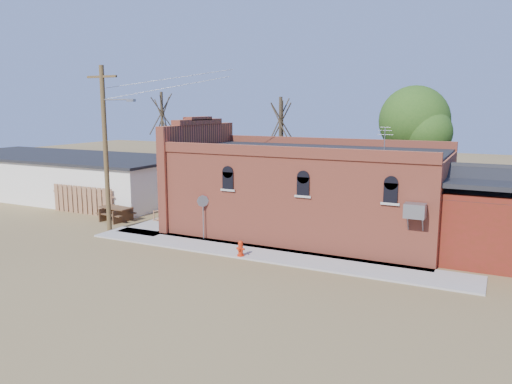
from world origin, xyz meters
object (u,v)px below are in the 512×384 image
at_px(stop_sign, 203,205).
at_px(trash_barrel, 178,218).
at_px(fire_hydrant, 241,248).
at_px(brick_bar, 303,191).
at_px(picnic_table, 116,212).
at_px(utility_pole, 106,145).

relative_size(stop_sign, trash_barrel, 2.88).
bearing_deg(fire_hydrant, brick_bar, 85.05).
bearing_deg(picnic_table, fire_hydrant, -10.93).
bearing_deg(utility_pole, fire_hydrant, -7.71).
xyz_separation_m(utility_pole, stop_sign, (5.76, 0.60, -2.92)).
height_order(brick_bar, trash_barrel, brick_bar).
bearing_deg(picnic_table, trash_barrel, 13.23).
bearing_deg(stop_sign, utility_pole, 161.64).
relative_size(utility_pole, fire_hydrant, 12.29).
height_order(trash_barrel, picnic_table, trash_barrel).
distance_m(fire_hydrant, trash_barrel, 7.09).
bearing_deg(picnic_table, stop_sign, -4.70).
height_order(brick_bar, fire_hydrant, brick_bar).
height_order(utility_pole, fire_hydrant, utility_pole).
distance_m(brick_bar, utility_pole, 10.96).
distance_m(stop_sign, trash_barrel, 3.74).
height_order(brick_bar, stop_sign, brick_bar).
bearing_deg(picnic_table, utility_pole, -49.44).
distance_m(brick_bar, trash_barrel, 7.41).
bearing_deg(trash_barrel, utility_pole, -138.68).
xyz_separation_m(brick_bar, stop_sign, (-4.03, -3.69, -0.49)).
bearing_deg(fire_hydrant, trash_barrel, 152.80).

